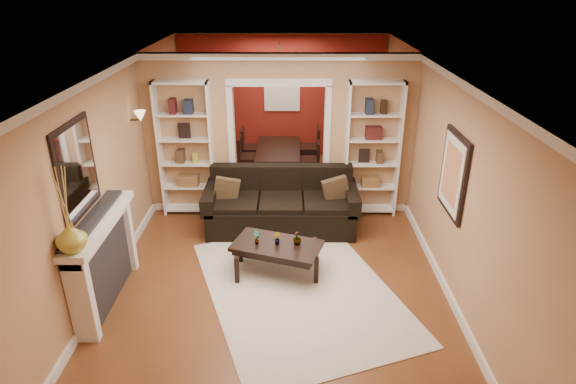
{
  "coord_description": "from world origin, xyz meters",
  "views": [
    {
      "loc": [
        0.19,
        -6.55,
        3.8
      ],
      "look_at": [
        0.16,
        -0.8,
        1.21
      ],
      "focal_mm": 30.0,
      "sensor_mm": 36.0,
      "label": 1
    }
  ],
  "objects_px": {
    "fireplace": "(106,261)",
    "dining_table": "(280,161)",
    "sofa": "(281,201)",
    "coffee_table": "(277,258)",
    "bookshelf_right": "(372,150)",
    "bookshelf_left": "(186,150)"
  },
  "relations": [
    {
      "from": "fireplace",
      "to": "dining_table",
      "type": "bearing_deg",
      "value": 64.64
    },
    {
      "from": "dining_table",
      "to": "sofa",
      "type": "bearing_deg",
      "value": -178.3
    },
    {
      "from": "coffee_table",
      "to": "fireplace",
      "type": "xyz_separation_m",
      "value": [
        -2.1,
        -0.65,
        0.36
      ]
    },
    {
      "from": "bookshelf_right",
      "to": "fireplace",
      "type": "bearing_deg",
      "value": -145.2
    },
    {
      "from": "bookshelf_right",
      "to": "dining_table",
      "type": "bearing_deg",
      "value": 131.05
    },
    {
      "from": "bookshelf_left",
      "to": "dining_table",
      "type": "relative_size",
      "value": 1.44
    },
    {
      "from": "bookshelf_left",
      "to": "dining_table",
      "type": "distance_m",
      "value": 2.52
    },
    {
      "from": "bookshelf_left",
      "to": "fireplace",
      "type": "distance_m",
      "value": 2.65
    },
    {
      "from": "coffee_table",
      "to": "bookshelf_right",
      "type": "height_order",
      "value": "bookshelf_right"
    },
    {
      "from": "fireplace",
      "to": "sofa",
      "type": "bearing_deg",
      "value": 42.47
    },
    {
      "from": "coffee_table",
      "to": "bookshelf_left",
      "type": "height_order",
      "value": "bookshelf_left"
    },
    {
      "from": "fireplace",
      "to": "dining_table",
      "type": "height_order",
      "value": "fireplace"
    },
    {
      "from": "sofa",
      "to": "bookshelf_left",
      "type": "distance_m",
      "value": 1.82
    },
    {
      "from": "bookshelf_left",
      "to": "dining_table",
      "type": "xyz_separation_m",
      "value": [
        1.52,
        1.82,
        -0.87
      ]
    },
    {
      "from": "bookshelf_left",
      "to": "fireplace",
      "type": "height_order",
      "value": "bookshelf_left"
    },
    {
      "from": "fireplace",
      "to": "dining_table",
      "type": "distance_m",
      "value": 4.82
    },
    {
      "from": "dining_table",
      "to": "coffee_table",
      "type": "bearing_deg",
      "value": -179.41
    },
    {
      "from": "bookshelf_left",
      "to": "coffee_table",
      "type": "bearing_deg",
      "value": -50.32
    },
    {
      "from": "bookshelf_left",
      "to": "fireplace",
      "type": "xyz_separation_m",
      "value": [
        -0.54,
        -2.53,
        -0.57
      ]
    },
    {
      "from": "sofa",
      "to": "coffee_table",
      "type": "height_order",
      "value": "sofa"
    },
    {
      "from": "sofa",
      "to": "coffee_table",
      "type": "distance_m",
      "value": 1.32
    },
    {
      "from": "bookshelf_right",
      "to": "dining_table",
      "type": "relative_size",
      "value": 1.44
    }
  ]
}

